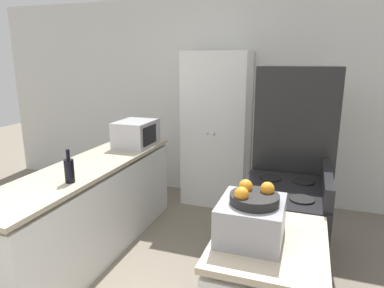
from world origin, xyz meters
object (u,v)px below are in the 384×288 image
pantry_cabinet (216,130)px  microwave (136,133)px  fruit_bowl (254,196)px  wine_bottle (69,170)px  toaster_oven (251,220)px  refrigerator (294,160)px  stove (281,240)px

pantry_cabinet → microwave: (-0.71, -0.78, 0.06)m
pantry_cabinet → fruit_bowl: bearing=-70.6°
wine_bottle → toaster_oven: (1.49, -0.40, 0.00)m
refrigerator → toaster_oven: size_ratio=4.67×
pantry_cabinet → toaster_oven: (0.84, -2.40, 0.03)m
pantry_cabinet → microwave: size_ratio=3.88×
refrigerator → microwave: size_ratio=3.57×
stove → toaster_oven: size_ratio=2.75×
stove → toaster_oven: (-0.12, -0.81, 0.54)m
toaster_oven → microwave: bearing=133.8°
microwave → toaster_oven: size_ratio=1.31×
microwave → stove: bearing=-25.7°
toaster_oven → wine_bottle: bearing=165.1°
toaster_oven → refrigerator: bearing=84.7°
refrigerator → toaster_oven: bearing=-95.3°
wine_bottle → toaster_oven: bearing=-14.9°
wine_bottle → toaster_oven: wine_bottle is taller
fruit_bowl → wine_bottle: bearing=164.7°
stove → refrigerator: 0.89m
stove → fruit_bowl: bearing=-97.8°
stove → refrigerator: size_ratio=0.59×
refrigerator → microwave: (-1.70, 0.04, 0.14)m
stove → refrigerator: bearing=88.2°
microwave → toaster_oven: 2.25m
fruit_bowl → toaster_oven: bearing=131.0°
stove → wine_bottle: size_ratio=3.89×
refrigerator → wine_bottle: refrigerator is taller
microwave → wine_bottle: microwave is taller
pantry_cabinet → fruit_bowl: pantry_cabinet is taller
pantry_cabinet → wine_bottle: pantry_cabinet is taller
stove → microwave: (-1.68, 0.81, 0.57)m
stove → fruit_bowl: 1.08m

